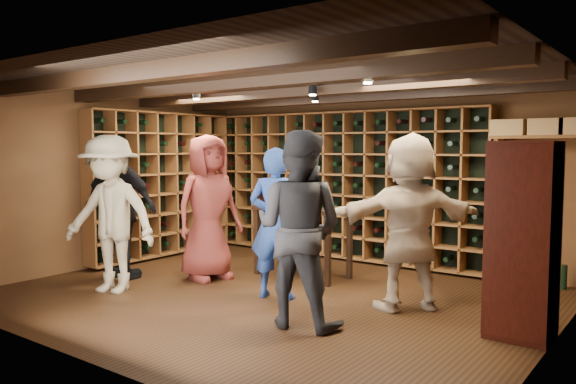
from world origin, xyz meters
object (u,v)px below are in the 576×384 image
Objects in this scene: tasting_table at (302,215)px; guest_beige at (409,222)px; man_grey_suit at (299,229)px; guest_woman_black at (120,208)px; display_cabinet at (522,244)px; man_blue_shirt at (276,223)px; guest_red_floral at (208,207)px; guest_khaki at (110,214)px.

guest_beige is at bearing -17.33° from tasting_table.
guest_woman_black is at bearing -12.33° from man_grey_suit.
display_cabinet is 1.02× the size of man_blue_shirt.
guest_beige reaches higher than guest_woman_black.
man_grey_suit is 1.01× the size of guest_beige.
guest_woman_black is (-2.18, -0.48, 0.07)m from man_blue_shirt.
man_grey_suit is 2.24m from guest_red_floral.
display_cabinet reaches higher than man_blue_shirt.
guest_khaki is at bearing 9.69° from man_blue_shirt.
guest_beige is (0.62, 1.14, -0.00)m from man_grey_suit.
guest_beige is (2.68, 0.27, -0.00)m from guest_red_floral.
man_grey_suit is 1.50× the size of tasting_table.
guest_woman_black is at bearing 115.78° from guest_khaki.
guest_khaki is at bearing -123.85° from tasting_table.
guest_woman_black is 1.00× the size of guest_khaki.
tasting_table is (1.38, 2.01, -0.11)m from guest_khaki.
guest_beige is (-1.20, 0.22, 0.08)m from display_cabinet.
man_grey_suit is at bearing 121.41° from man_blue_shirt.
guest_khaki is 2.44m from tasting_table.
guest_woman_black is 2.38m from tasting_table.
man_grey_suit is at bearing -10.35° from guest_khaki.
guest_woman_black is at bearing -139.11° from tasting_table.
guest_khaki is at bearing -22.74° from guest_beige.
tasting_table is (-1.16, 1.71, -0.12)m from man_grey_suit.
guest_woman_black reaches higher than guest_khaki.
man_blue_shirt is 1.99m from guest_khaki.
guest_red_floral is at bearing -31.77° from man_grey_suit.
man_grey_suit reaches higher than guest_beige.
guest_woman_black is at bearing -6.47° from man_blue_shirt.
guest_red_floral is 1.01× the size of guest_beige.
man_blue_shirt is 1.38× the size of tasting_table.
guest_woman_black is at bearing -171.19° from display_cabinet.
tasting_table is at bearing -65.11° from guest_beige.
tasting_table is at bearing 38.54° from guest_khaki.
man_blue_shirt is 1.49m from guest_beige.
guest_beige reaches higher than man_blue_shirt.
man_grey_suit reaches higher than tasting_table.
guest_khaki is at bearing -164.44° from display_cabinet.
guest_woman_black is 0.64m from guest_khaki.
guest_red_floral is 1.01× the size of guest_khaki.
guest_beige is at bearing 169.45° from display_cabinet.
guest_khaki is (-2.53, -0.30, -0.01)m from man_grey_suit.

